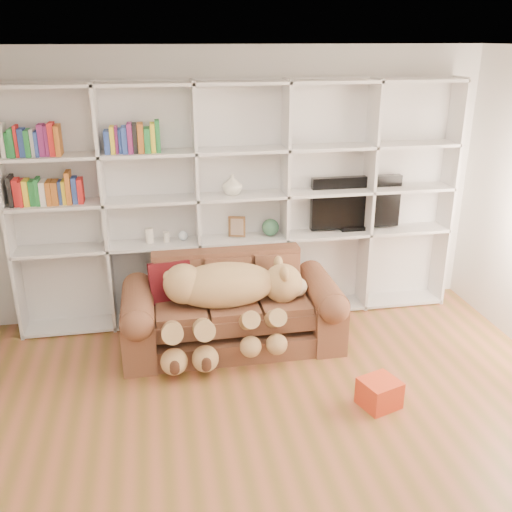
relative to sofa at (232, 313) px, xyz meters
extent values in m
plane|color=brown|center=(0.20, -1.71, -0.32)|extent=(5.00, 5.00, 0.00)
plane|color=white|center=(0.20, -1.71, 2.38)|extent=(5.00, 5.00, 0.00)
cube|color=silver|center=(0.20, 0.79, 1.03)|extent=(5.00, 0.02, 2.70)
cube|color=silver|center=(0.20, 0.75, 0.88)|extent=(4.40, 0.03, 2.40)
cube|color=silver|center=(-2.00, 0.59, 0.88)|extent=(0.03, 0.35, 2.40)
cube|color=silver|center=(-1.12, 0.59, 0.88)|extent=(0.03, 0.35, 2.40)
cube|color=silver|center=(-0.24, 0.59, 0.88)|extent=(0.03, 0.35, 2.40)
cube|color=silver|center=(0.64, 0.59, 0.88)|extent=(0.03, 0.35, 2.40)
cube|color=silver|center=(1.52, 0.59, 0.88)|extent=(0.03, 0.35, 2.40)
cube|color=silver|center=(2.40, 0.59, 0.88)|extent=(0.03, 0.35, 2.40)
cube|color=silver|center=(0.20, 0.59, -0.29)|extent=(4.40, 0.35, 0.03)
cube|color=silver|center=(0.20, 0.59, 0.53)|extent=(4.40, 0.35, 0.03)
cube|color=silver|center=(0.20, 0.59, 0.98)|extent=(4.40, 0.35, 0.03)
cube|color=silver|center=(0.20, 0.59, 1.43)|extent=(4.40, 0.35, 0.03)
cube|color=silver|center=(0.20, 0.59, 2.05)|extent=(4.40, 0.35, 0.03)
cube|color=brown|center=(0.00, -0.04, -0.22)|extent=(1.93, 0.78, 0.20)
cube|color=brown|center=(0.00, -0.06, 0.08)|extent=(1.43, 0.64, 0.28)
cube|color=brown|center=(0.00, 0.31, 0.28)|extent=(1.43, 0.18, 0.50)
cube|color=brown|center=(-0.86, -0.04, -0.07)|extent=(0.29, 0.87, 0.50)
cube|color=brown|center=(0.86, -0.04, -0.07)|extent=(0.29, 0.87, 0.50)
cylinder|color=brown|center=(-0.86, -0.04, 0.18)|extent=(0.29, 0.83, 0.29)
cylinder|color=brown|center=(0.86, -0.04, 0.18)|extent=(0.29, 0.83, 0.29)
ellipsoid|color=tan|center=(-0.08, -0.08, 0.33)|extent=(0.96, 0.47, 0.42)
sphere|color=tan|center=(-0.44, -0.08, 0.38)|extent=(0.37, 0.37, 0.37)
sphere|color=tan|center=(0.47, -0.08, 0.31)|extent=(0.37, 0.37, 0.37)
sphere|color=beige|center=(0.61, -0.08, 0.26)|extent=(0.18, 0.18, 0.18)
sphere|color=#432518|center=(0.68, -0.08, 0.25)|extent=(0.06, 0.06, 0.06)
ellipsoid|color=tan|center=(0.46, -0.21, 0.46)|extent=(0.09, 0.14, 0.14)
ellipsoid|color=tan|center=(0.46, 0.05, 0.46)|extent=(0.09, 0.14, 0.14)
sphere|color=tan|center=(-0.56, -0.08, 0.45)|extent=(0.12, 0.12, 0.12)
cylinder|color=tan|center=(0.09, -0.39, 0.11)|extent=(0.16, 0.44, 0.32)
cylinder|color=tan|center=(0.32, -0.39, 0.11)|extent=(0.16, 0.44, 0.32)
cylinder|color=tan|center=(-0.57, -0.39, 0.08)|extent=(0.18, 0.51, 0.38)
cylinder|color=tan|center=(-0.31, -0.39, 0.08)|extent=(0.18, 0.51, 0.38)
sphere|color=tan|center=(0.09, -0.53, -0.07)|extent=(0.19, 0.19, 0.19)
sphere|color=tan|center=(0.32, -0.53, -0.07)|extent=(0.19, 0.19, 0.19)
sphere|color=tan|center=(-0.57, -0.53, -0.14)|extent=(0.23, 0.23, 0.23)
sphere|color=tan|center=(-0.31, -0.53, -0.14)|extent=(0.23, 0.23, 0.23)
cube|color=#55110E|center=(-0.56, 0.14, 0.30)|extent=(0.41, 0.26, 0.40)
cube|color=red|center=(1.01, -1.20, -0.21)|extent=(0.35, 0.34, 0.23)
cube|color=black|center=(1.41, 0.64, 0.84)|extent=(0.96, 0.08, 0.55)
cube|color=black|center=(1.41, 0.64, 0.56)|extent=(0.32, 0.18, 0.04)
cube|color=brown|center=(0.15, 0.59, 0.66)|extent=(0.17, 0.07, 0.21)
sphere|color=#315F42|center=(0.49, 0.59, 0.63)|extent=(0.18, 0.18, 0.18)
cylinder|color=silver|center=(-0.72, 0.59, 0.62)|extent=(0.08, 0.08, 0.15)
cylinder|color=silver|center=(-0.56, 0.59, 0.60)|extent=(0.08, 0.08, 0.10)
sphere|color=silver|center=(-0.39, 0.59, 0.60)|extent=(0.10, 0.10, 0.10)
imported|color=silver|center=(0.11, 0.59, 1.10)|extent=(0.25, 0.25, 0.20)
camera|label=1|loc=(-0.65, -4.79, 2.45)|focal=40.00mm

